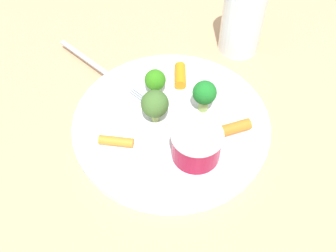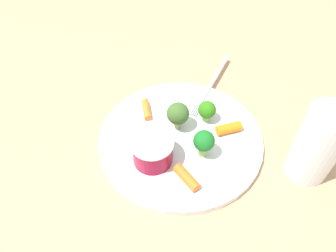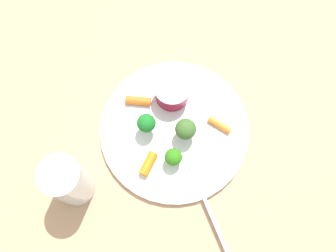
{
  "view_description": "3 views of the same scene",
  "coord_description": "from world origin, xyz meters",
  "px_view_note": "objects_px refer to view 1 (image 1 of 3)",
  "views": [
    {
      "loc": [
        -0.02,
        0.33,
        0.42
      ],
      "look_at": [
        0.0,
        0.02,
        0.02
      ],
      "focal_mm": 42.02,
      "sensor_mm": 36.0,
      "label": 1
    },
    {
      "loc": [
        -0.31,
        0.09,
        0.41
      ],
      "look_at": [
        0.02,
        0.02,
        0.02
      ],
      "focal_mm": 33.71,
      "sensor_mm": 36.0,
      "label": 2
    },
    {
      "loc": [
        0.09,
        -0.18,
        0.64
      ],
      "look_at": [
        -0.01,
        -0.01,
        0.03
      ],
      "focal_mm": 39.57,
      "sensor_mm": 36.0,
      "label": 3
    }
  ],
  "objects_px": {
    "broccoli_floret_2": "(155,104)",
    "carrot_stick_0": "(234,128)",
    "fork": "(102,70)",
    "plate": "(171,123)",
    "carrot_stick_1": "(180,75)",
    "drinking_glass": "(243,16)",
    "broccoli_floret_1": "(155,81)",
    "carrot_stick_2": "(116,141)",
    "sauce_cup": "(196,145)",
    "broccoli_floret_0": "(205,94)"
  },
  "relations": [
    {
      "from": "broccoli_floret_2",
      "to": "carrot_stick_0",
      "type": "bearing_deg",
      "value": 172.86
    },
    {
      "from": "fork",
      "to": "plate",
      "type": "bearing_deg",
      "value": 141.69
    },
    {
      "from": "carrot_stick_1",
      "to": "drinking_glass",
      "type": "relative_size",
      "value": 0.34
    },
    {
      "from": "broccoli_floret_1",
      "to": "drinking_glass",
      "type": "relative_size",
      "value": 0.32
    },
    {
      "from": "plate",
      "to": "carrot_stick_2",
      "type": "xyz_separation_m",
      "value": [
        0.07,
        0.04,
        0.01
      ]
    },
    {
      "from": "broccoli_floret_2",
      "to": "carrot_stick_0",
      "type": "distance_m",
      "value": 0.11
    },
    {
      "from": "sauce_cup",
      "to": "broccoli_floret_0",
      "type": "relative_size",
      "value": 1.29
    },
    {
      "from": "carrot_stick_1",
      "to": "drinking_glass",
      "type": "height_order",
      "value": "drinking_glass"
    },
    {
      "from": "carrot_stick_1",
      "to": "carrot_stick_2",
      "type": "relative_size",
      "value": 0.94
    },
    {
      "from": "sauce_cup",
      "to": "carrot_stick_0",
      "type": "distance_m",
      "value": 0.06
    },
    {
      "from": "plate",
      "to": "broccoli_floret_1",
      "type": "height_order",
      "value": "broccoli_floret_1"
    },
    {
      "from": "carrot_stick_0",
      "to": "fork",
      "type": "height_order",
      "value": "carrot_stick_0"
    },
    {
      "from": "broccoli_floret_1",
      "to": "carrot_stick_1",
      "type": "xyz_separation_m",
      "value": [
        -0.03,
        -0.03,
        -0.01
      ]
    },
    {
      "from": "broccoli_floret_2",
      "to": "drinking_glass",
      "type": "distance_m",
      "value": 0.21
    },
    {
      "from": "broccoli_floret_1",
      "to": "carrot_stick_1",
      "type": "relative_size",
      "value": 0.94
    },
    {
      "from": "plate",
      "to": "drinking_glass",
      "type": "xyz_separation_m",
      "value": [
        -0.09,
        -0.17,
        0.05
      ]
    },
    {
      "from": "broccoli_floret_1",
      "to": "carrot_stick_0",
      "type": "height_order",
      "value": "broccoli_floret_1"
    },
    {
      "from": "plate",
      "to": "fork",
      "type": "distance_m",
      "value": 0.14
    },
    {
      "from": "drinking_glass",
      "to": "plate",
      "type": "bearing_deg",
      "value": 61.03
    },
    {
      "from": "broccoli_floret_1",
      "to": "fork",
      "type": "bearing_deg",
      "value": -23.28
    },
    {
      "from": "broccoli_floret_0",
      "to": "carrot_stick_1",
      "type": "height_order",
      "value": "broccoli_floret_0"
    },
    {
      "from": "fork",
      "to": "broccoli_floret_1",
      "type": "bearing_deg",
      "value": 156.72
    },
    {
      "from": "broccoli_floret_0",
      "to": "carrot_stick_1",
      "type": "distance_m",
      "value": 0.07
    },
    {
      "from": "broccoli_floret_0",
      "to": "carrot_stick_0",
      "type": "distance_m",
      "value": 0.06
    },
    {
      "from": "plate",
      "to": "sauce_cup",
      "type": "relative_size",
      "value": 4.19
    },
    {
      "from": "carrot_stick_0",
      "to": "carrot_stick_1",
      "type": "relative_size",
      "value": 1.1
    },
    {
      "from": "sauce_cup",
      "to": "broccoli_floret_2",
      "type": "bearing_deg",
      "value": -43.57
    },
    {
      "from": "broccoli_floret_1",
      "to": "carrot_stick_0",
      "type": "relative_size",
      "value": 0.86
    },
    {
      "from": "fork",
      "to": "drinking_glass",
      "type": "distance_m",
      "value": 0.23
    },
    {
      "from": "broccoli_floret_1",
      "to": "carrot_stick_1",
      "type": "height_order",
      "value": "broccoli_floret_1"
    },
    {
      "from": "broccoli_floret_0",
      "to": "broccoli_floret_2",
      "type": "relative_size",
      "value": 0.98
    },
    {
      "from": "broccoli_floret_0",
      "to": "broccoli_floret_1",
      "type": "relative_size",
      "value": 1.26
    },
    {
      "from": "carrot_stick_0",
      "to": "fork",
      "type": "xyz_separation_m",
      "value": [
        0.19,
        -0.1,
        -0.01
      ]
    },
    {
      "from": "carrot_stick_1",
      "to": "carrot_stick_2",
      "type": "height_order",
      "value": "carrot_stick_1"
    },
    {
      "from": "broccoli_floret_0",
      "to": "plate",
      "type": "bearing_deg",
      "value": 29.75
    },
    {
      "from": "plate",
      "to": "drinking_glass",
      "type": "bearing_deg",
      "value": -118.97
    },
    {
      "from": "carrot_stick_2",
      "to": "drinking_glass",
      "type": "relative_size",
      "value": 0.36
    },
    {
      "from": "broccoli_floret_0",
      "to": "broccoli_floret_2",
      "type": "distance_m",
      "value": 0.07
    },
    {
      "from": "carrot_stick_2",
      "to": "carrot_stick_0",
      "type": "bearing_deg",
      "value": -167.79
    },
    {
      "from": "broccoli_floret_2",
      "to": "broccoli_floret_1",
      "type": "bearing_deg",
      "value": -84.34
    },
    {
      "from": "carrot_stick_0",
      "to": "fork",
      "type": "bearing_deg",
      "value": -27.26
    },
    {
      "from": "plate",
      "to": "broccoli_floret_2",
      "type": "relative_size",
      "value": 5.29
    },
    {
      "from": "broccoli_floret_0",
      "to": "fork",
      "type": "height_order",
      "value": "broccoli_floret_0"
    },
    {
      "from": "broccoli_floret_0",
      "to": "broccoli_floret_2",
      "type": "bearing_deg",
      "value": 20.11
    },
    {
      "from": "sauce_cup",
      "to": "broccoli_floret_2",
      "type": "height_order",
      "value": "broccoli_floret_2"
    },
    {
      "from": "broccoli_floret_0",
      "to": "carrot_stick_1",
      "type": "bearing_deg",
      "value": -57.67
    },
    {
      "from": "carrot_stick_0",
      "to": "carrot_stick_2",
      "type": "relative_size",
      "value": 1.03
    },
    {
      "from": "fork",
      "to": "drinking_glass",
      "type": "relative_size",
      "value": 1.25
    },
    {
      "from": "plate",
      "to": "broccoli_floret_1",
      "type": "relative_size",
      "value": 6.78
    },
    {
      "from": "carrot_stick_2",
      "to": "broccoli_floret_2",
      "type": "bearing_deg",
      "value": -135.25
    }
  ]
}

